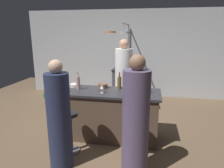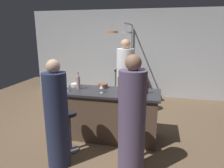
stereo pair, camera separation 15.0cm
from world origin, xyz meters
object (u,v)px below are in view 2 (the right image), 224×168
object	(u,v)px
wine_bottle_rose	(78,82)
wine_glass_near_left_guest	(67,86)
wine_bottle_white	(137,89)
wine_glass_by_chef	(101,87)
guest_left	(57,119)
mixing_bowl_ceramic	(76,85)
bar_stool_right	(135,137)
stove_range	(129,84)
wine_bottle_amber	(119,82)
mixing_bowl_wooden	(103,86)
potted_plant	(53,95)
bar_stool_left	(69,130)
guest_right	(132,124)
pepper_mill	(147,88)
mixing_bowl_steel	(141,90)
chef	(125,82)

from	to	relation	value
wine_bottle_rose	wine_glass_near_left_guest	distance (m)	0.24
wine_bottle_white	wine_glass_near_left_guest	xyz separation A→B (m)	(-1.27, -0.07, -0.00)
wine_glass_near_left_guest	wine_glass_by_chef	bearing A→B (deg)	3.00
guest_left	wine_bottle_white	world-z (taller)	guest_left
wine_bottle_rose	mixing_bowl_ceramic	xyz separation A→B (m)	(-0.13, 0.17, -0.10)
wine_glass_by_chef	bar_stool_right	bearing A→B (deg)	-36.30
stove_range	wine_glass_by_chef	bearing A→B (deg)	-92.76
wine_bottle_amber	mixing_bowl_ceramic	size ratio (longest dim) A/B	1.65
stove_range	mixing_bowl_wooden	size ratio (longest dim) A/B	4.66
potted_plant	wine_bottle_white	bearing A→B (deg)	-30.17
bar_stool_left	wine_glass_by_chef	world-z (taller)	wine_glass_by_chef
stove_range	mixing_bowl_wooden	bearing A→B (deg)	-94.96
stove_range	bar_stool_left	xyz separation A→B (m)	(-0.54, -3.07, -0.07)
guest_right	wine_bottle_rose	bearing A→B (deg)	138.21
guest_left	wine_glass_by_chef	distance (m)	0.99
pepper_mill	mixing_bowl_wooden	bearing A→B (deg)	167.65
guest_right	wine_glass_near_left_guest	world-z (taller)	guest_right
wine_glass_near_left_guest	mixing_bowl_steel	bearing A→B (deg)	11.51
chef	guest_right	distance (m)	2.05
potted_plant	mixing_bowl_wooden	xyz separation A→B (m)	(1.69, -1.09, 0.64)
potted_plant	stove_range	bearing A→B (deg)	31.55
wine_bottle_amber	wine_glass_by_chef	xyz separation A→B (m)	(-0.25, -0.34, -0.02)
guest_right	mixing_bowl_ceramic	xyz separation A→B (m)	(-1.29, 1.20, 0.15)
mixing_bowl_ceramic	wine_bottle_amber	bearing A→B (deg)	1.35
wine_bottle_amber	chef	bearing A→B (deg)	91.82
guest_right	pepper_mill	world-z (taller)	guest_right
wine_bottle_rose	mixing_bowl_wooden	bearing A→B (deg)	24.17
bar_stool_right	wine_glass_near_left_guest	world-z (taller)	wine_glass_near_left_guest
stove_range	guest_right	size ratio (longest dim) A/B	0.53
wine_glass_by_chef	mixing_bowl_wooden	world-z (taller)	wine_glass_by_chef
guest_right	mixing_bowl_ceramic	distance (m)	1.77
potted_plant	wine_bottle_rose	size ratio (longest dim) A/B	1.56
mixing_bowl_steel	wine_glass_by_chef	bearing A→B (deg)	-160.79
wine_glass_by_chef	mixing_bowl_ceramic	size ratio (longest dim) A/B	0.76
bar_stool_left	wine_glass_by_chef	size ratio (longest dim) A/B	4.66
guest_left	mixing_bowl_steel	bearing A→B (deg)	45.01
wine_glass_near_left_guest	mixing_bowl_wooden	size ratio (longest dim) A/B	0.76
guest_right	wine_bottle_rose	distance (m)	1.57
wine_bottle_amber	mixing_bowl_wooden	xyz separation A→B (m)	(-0.33, -0.00, -0.08)
wine_glass_by_chef	mixing_bowl_wooden	distance (m)	0.35
wine_glass_by_chef	mixing_bowl_steel	world-z (taller)	wine_glass_by_chef
potted_plant	wine_glass_by_chef	world-z (taller)	wine_glass_by_chef
bar_stool_left	mixing_bowl_steel	bearing A→B (deg)	33.51
bar_stool_right	wine_glass_by_chef	bearing A→B (deg)	143.70
potted_plant	wine_glass_by_chef	bearing A→B (deg)	-38.89
guest_right	guest_left	bearing A→B (deg)	178.87
chef	mixing_bowl_ceramic	world-z (taller)	chef
bar_stool_left	wine_glass_near_left_guest	world-z (taller)	wine_glass_near_left_guest
guest_right	pepper_mill	bearing A→B (deg)	83.24
wine_bottle_rose	wine_glass_by_chef	xyz separation A→B (m)	(0.49, -0.15, -0.03)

